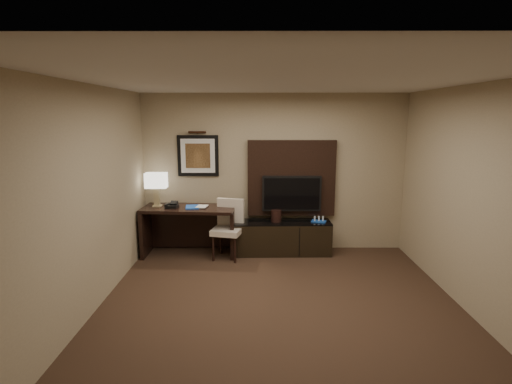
{
  "coord_description": "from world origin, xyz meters",
  "views": [
    {
      "loc": [
        -0.28,
        -4.33,
        2.34
      ],
      "look_at": [
        -0.3,
        1.8,
        1.15
      ],
      "focal_mm": 28.0,
      "sensor_mm": 36.0,
      "label": 1
    }
  ],
  "objects_px": {
    "credenza": "(282,237)",
    "tv": "(292,193)",
    "table_lamp": "(157,190)",
    "minibar_tray": "(319,219)",
    "desk_chair": "(227,230)",
    "desk": "(190,231)",
    "desk_phone": "(172,205)",
    "ice_bucket": "(276,216)"
  },
  "relations": [
    {
      "from": "desk",
      "to": "ice_bucket",
      "type": "height_order",
      "value": "desk"
    },
    {
      "from": "table_lamp",
      "to": "tv",
      "type": "bearing_deg",
      "value": 3.69
    },
    {
      "from": "table_lamp",
      "to": "minibar_tray",
      "type": "xyz_separation_m",
      "value": [
        2.72,
        -0.01,
        -0.51
      ]
    },
    {
      "from": "desk_phone",
      "to": "minibar_tray",
      "type": "distance_m",
      "value": 2.47
    },
    {
      "from": "table_lamp",
      "to": "ice_bucket",
      "type": "relative_size",
      "value": 2.92
    },
    {
      "from": "desk",
      "to": "minibar_tray",
      "type": "distance_m",
      "value": 2.19
    },
    {
      "from": "desk_phone",
      "to": "desk",
      "type": "bearing_deg",
      "value": 19.29
    },
    {
      "from": "desk",
      "to": "desk_chair",
      "type": "distance_m",
      "value": 0.68
    },
    {
      "from": "desk",
      "to": "tv",
      "type": "distance_m",
      "value": 1.84
    },
    {
      "from": "table_lamp",
      "to": "minibar_tray",
      "type": "relative_size",
      "value": 2.43
    },
    {
      "from": "table_lamp",
      "to": "ice_bucket",
      "type": "xyz_separation_m",
      "value": [
        2.0,
        0.01,
        -0.45
      ]
    },
    {
      "from": "desk_chair",
      "to": "minibar_tray",
      "type": "height_order",
      "value": "desk_chair"
    },
    {
      "from": "desk",
      "to": "table_lamp",
      "type": "relative_size",
      "value": 2.67
    },
    {
      "from": "tv",
      "to": "minibar_tray",
      "type": "bearing_deg",
      "value": -18.76
    },
    {
      "from": "credenza",
      "to": "desk_chair",
      "type": "xyz_separation_m",
      "value": [
        -0.92,
        -0.24,
        0.2
      ]
    },
    {
      "from": "desk_chair",
      "to": "tv",
      "type": "bearing_deg",
      "value": 32.43
    },
    {
      "from": "table_lamp",
      "to": "minibar_tray",
      "type": "distance_m",
      "value": 2.77
    },
    {
      "from": "credenza",
      "to": "ice_bucket",
      "type": "distance_m",
      "value": 0.39
    },
    {
      "from": "credenza",
      "to": "tv",
      "type": "bearing_deg",
      "value": 40.25
    },
    {
      "from": "table_lamp",
      "to": "ice_bucket",
      "type": "bearing_deg",
      "value": 0.32
    },
    {
      "from": "desk",
      "to": "desk_phone",
      "type": "distance_m",
      "value": 0.54
    },
    {
      "from": "tv",
      "to": "minibar_tray",
      "type": "distance_m",
      "value": 0.63
    },
    {
      "from": "desk_phone",
      "to": "ice_bucket",
      "type": "height_order",
      "value": "desk_phone"
    },
    {
      "from": "desk_phone",
      "to": "tv",
      "type": "bearing_deg",
      "value": 13.82
    },
    {
      "from": "credenza",
      "to": "desk_chair",
      "type": "relative_size",
      "value": 1.71
    },
    {
      "from": "desk",
      "to": "credenza",
      "type": "distance_m",
      "value": 1.58
    },
    {
      "from": "minibar_tray",
      "to": "table_lamp",
      "type": "bearing_deg",
      "value": 179.83
    },
    {
      "from": "desk_chair",
      "to": "minibar_tray",
      "type": "distance_m",
      "value": 1.55
    },
    {
      "from": "ice_bucket",
      "to": "desk_chair",
      "type": "bearing_deg",
      "value": -163.42
    },
    {
      "from": "ice_bucket",
      "to": "desk_phone",
      "type": "bearing_deg",
      "value": -176.21
    },
    {
      "from": "desk",
      "to": "credenza",
      "type": "bearing_deg",
      "value": 6.15
    },
    {
      "from": "desk_chair",
      "to": "desk_phone",
      "type": "relative_size",
      "value": 4.95
    },
    {
      "from": "table_lamp",
      "to": "desk_phone",
      "type": "relative_size",
      "value": 2.98
    },
    {
      "from": "credenza",
      "to": "table_lamp",
      "type": "distance_m",
      "value": 2.27
    },
    {
      "from": "desk_phone",
      "to": "ice_bucket",
      "type": "xyz_separation_m",
      "value": [
        1.73,
        0.11,
        -0.21
      ]
    },
    {
      "from": "credenza",
      "to": "desk_chair",
      "type": "distance_m",
      "value": 0.97
    },
    {
      "from": "credenza",
      "to": "minibar_tray",
      "type": "xyz_separation_m",
      "value": [
        0.61,
        -0.01,
        0.32
      ]
    },
    {
      "from": "tv",
      "to": "table_lamp",
      "type": "distance_m",
      "value": 2.27
    },
    {
      "from": "tv",
      "to": "table_lamp",
      "type": "xyz_separation_m",
      "value": [
        -2.27,
        -0.15,
        0.09
      ]
    },
    {
      "from": "desk",
      "to": "credenza",
      "type": "relative_size",
      "value": 0.94
    },
    {
      "from": "credenza",
      "to": "ice_bucket",
      "type": "xyz_separation_m",
      "value": [
        -0.11,
        0.01,
        0.38
      ]
    },
    {
      "from": "tv",
      "to": "minibar_tray",
      "type": "height_order",
      "value": "tv"
    }
  ]
}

